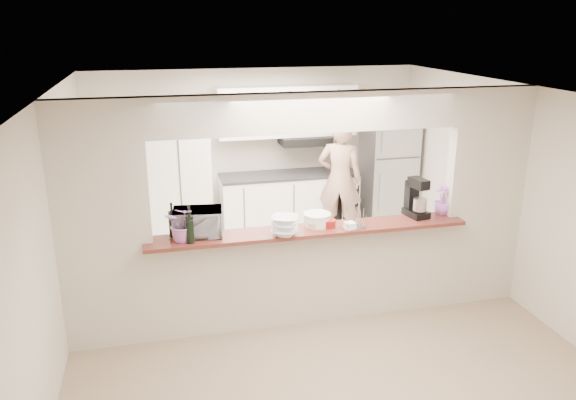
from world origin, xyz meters
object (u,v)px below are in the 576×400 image
object	(u,v)px
toaster_oven	(198,222)
person	(340,180)
stand_mixer	(416,199)
refrigerator	(388,174)

from	to	relation	value
toaster_oven	person	xyz separation A→B (m)	(2.28, 2.25, -0.32)
toaster_oven	stand_mixer	world-z (taller)	stand_mixer
person	toaster_oven	bearing A→B (deg)	68.22
stand_mixer	person	size ratio (longest dim) A/B	0.24
refrigerator	person	xyz separation A→B (m)	(-0.92, -0.35, 0.05)
refrigerator	person	size ratio (longest dim) A/B	0.94
toaster_oven	person	world-z (taller)	person
stand_mixer	person	bearing A→B (deg)	93.05
stand_mixer	refrigerator	bearing A→B (deg)	72.75
stand_mixer	toaster_oven	bearing A→B (deg)	-179.65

